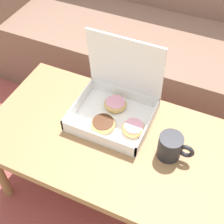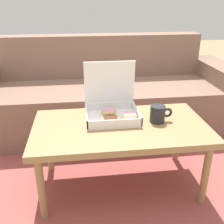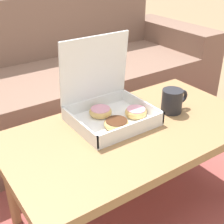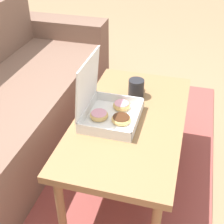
{
  "view_description": "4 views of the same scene",
  "coord_description": "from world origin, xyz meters",
  "views": [
    {
      "loc": [
        0.32,
        -0.85,
        1.53
      ],
      "look_at": [
        -0.04,
        -0.03,
        0.52
      ],
      "focal_mm": 50.0,
      "sensor_mm": 36.0,
      "label": 1
    },
    {
      "loc": [
        -0.24,
        -1.57,
        1.21
      ],
      "look_at": [
        -0.04,
        -0.03,
        0.52
      ],
      "focal_mm": 42.0,
      "sensor_mm": 36.0,
      "label": 2
    },
    {
      "loc": [
        -0.72,
        -1.0,
        1.15
      ],
      "look_at": [
        -0.04,
        -0.03,
        0.52
      ],
      "focal_mm": 50.0,
      "sensor_mm": 36.0,
      "label": 3
    },
    {
      "loc": [
        -1.39,
        -0.4,
        1.49
      ],
      "look_at": [
        -0.04,
        -0.03,
        0.52
      ],
      "focal_mm": 50.0,
      "sensor_mm": 36.0,
      "label": 4
    }
  ],
  "objects": [
    {
      "name": "coffee_table",
      "position": [
        0.0,
        -0.13,
        0.42
      ],
      "size": [
        1.09,
        0.59,
        0.47
      ],
      "color": "#997047",
      "rests_on": "ground_plane"
    },
    {
      "name": "coffee_mug",
      "position": [
        0.24,
        -0.11,
        0.52
      ],
      "size": [
        0.14,
        0.1,
        0.11
      ],
      "color": "#232328",
      "rests_on": "coffee_table"
    },
    {
      "name": "area_rug",
      "position": [
        0.0,
        0.3,
        0.01
      ],
      "size": [
        2.57,
        1.9,
        0.01
      ],
      "primitive_type": "cube",
      "color": "#994742",
      "rests_on": "ground_plane"
    },
    {
      "name": "ground_plane",
      "position": [
        0.0,
        0.0,
        0.0
      ],
      "size": [
        12.0,
        12.0,
        0.0
      ],
      "primitive_type": "plane",
      "color": "#937756"
    },
    {
      "name": "pastry_box",
      "position": [
        -0.03,
        -0.0,
        0.53
      ],
      "size": [
        0.34,
        0.3,
        0.36
      ],
      "color": "white",
      "rests_on": "coffee_table"
    },
    {
      "name": "couch",
      "position": [
        0.0,
        0.81,
        0.3
      ],
      "size": [
        2.45,
        0.83,
        0.86
      ],
      "color": "#7A5B4C",
      "rests_on": "ground_plane"
    }
  ]
}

